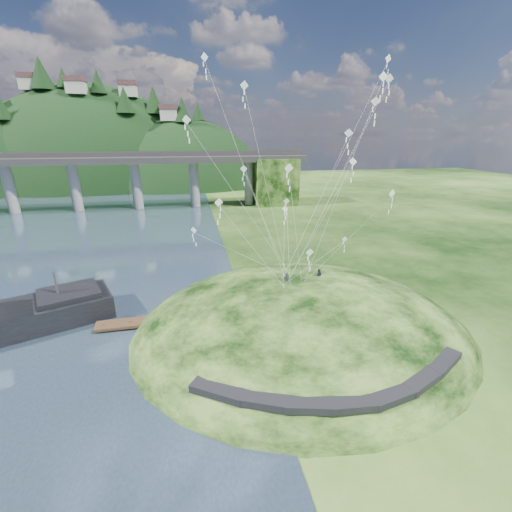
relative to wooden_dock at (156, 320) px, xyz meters
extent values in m
plane|color=black|center=(7.12, -5.86, -0.39)|extent=(320.00, 320.00, 0.00)
ellipsoid|color=black|center=(15.12, -3.86, -1.89)|extent=(36.00, 32.00, 13.00)
cube|color=black|center=(5.62, -13.86, 1.64)|extent=(4.32, 3.62, 0.71)
cube|color=black|center=(8.62, -15.51, 1.70)|extent=(4.10, 2.97, 0.61)
cube|color=black|center=(11.62, -16.51, 1.69)|extent=(3.85, 2.37, 0.62)
cube|color=black|center=(14.62, -16.96, 1.65)|extent=(3.62, 1.83, 0.66)
cube|color=black|center=(17.62, -16.76, 1.66)|extent=(3.82, 2.27, 0.68)
cube|color=black|center=(20.62, -15.81, 1.75)|extent=(4.11, 2.97, 0.71)
cube|color=black|center=(23.62, -14.26, 1.78)|extent=(4.26, 3.43, 0.66)
cylinder|color=gray|center=(-40.38, 64.14, 6.11)|extent=(2.60, 2.60, 13.00)
cylinder|color=gray|center=(-24.88, 64.14, 6.11)|extent=(2.60, 2.60, 13.00)
cylinder|color=gray|center=(-9.38, 64.14, 6.11)|extent=(2.60, 2.60, 13.00)
cylinder|color=gray|center=(6.12, 64.14, 6.11)|extent=(2.60, 2.60, 13.00)
cylinder|color=gray|center=(21.62, 64.14, 6.11)|extent=(2.60, 2.60, 13.00)
cube|color=black|center=(29.12, 64.14, 6.11)|extent=(12.00, 11.00, 13.00)
ellipsoid|color=black|center=(-32.88, 120.14, -6.39)|extent=(96.00, 68.00, 88.00)
ellipsoid|color=black|center=(2.12, 112.14, -10.39)|extent=(76.00, 56.00, 72.00)
cone|color=black|center=(-53.46, 100.31, 26.95)|extent=(5.29, 5.29, 6.96)
cone|color=black|center=(-42.76, 108.77, 38.85)|extent=(8.01, 8.01, 10.54)
cone|color=black|center=(-35.75, 108.21, 37.50)|extent=(4.97, 4.97, 6.54)
cone|color=black|center=(-24.28, 106.19, 36.29)|extent=(5.83, 5.83, 7.67)
cone|color=black|center=(-15.33, 101.23, 30.20)|extent=(6.47, 6.47, 8.51)
cone|color=black|center=(-6.10, 108.13, 30.84)|extent=(7.13, 7.13, 9.38)
cone|color=black|center=(4.00, 103.18, 27.48)|extent=(6.56, 6.56, 8.63)
cone|color=black|center=(9.89, 108.77, 27.29)|extent=(4.88, 4.88, 6.42)
cube|color=beige|center=(-47.88, 112.14, 35.61)|extent=(6.00, 5.00, 4.00)
cube|color=brown|center=(-47.88, 112.14, 38.31)|extent=(6.40, 5.40, 1.60)
cube|color=beige|center=(-30.88, 104.14, 33.89)|extent=(6.00, 5.00, 4.00)
cube|color=brown|center=(-30.88, 104.14, 36.59)|extent=(6.40, 5.40, 1.60)
cube|color=beige|center=(-14.88, 110.14, 33.79)|extent=(6.00, 5.00, 4.00)
cube|color=brown|center=(-14.88, 110.14, 36.49)|extent=(6.40, 5.40, 1.60)
cube|color=beige|center=(-0.88, 104.14, 25.49)|extent=(6.00, 5.00, 4.00)
cube|color=brown|center=(-0.88, 104.14, 28.19)|extent=(6.40, 5.40, 1.60)
cube|color=black|center=(-9.31, 3.37, 2.53)|extent=(7.50, 6.95, 0.60)
cylinder|color=#2D2B2B|center=(-10.25, 2.99, 3.84)|extent=(0.24, 0.24, 3.02)
cube|color=#3B2718|center=(0.00, 0.00, 0.01)|extent=(12.41, 2.24, 0.31)
cylinder|color=#3B2718|center=(-5.30, -0.13, -0.21)|extent=(0.27, 0.27, 0.88)
cylinder|color=#3B2718|center=(-2.65, -0.06, -0.21)|extent=(0.27, 0.27, 0.88)
cylinder|color=#3B2718|center=(0.00, 0.00, -0.21)|extent=(0.27, 0.27, 0.88)
cylinder|color=#3B2718|center=(2.65, 0.06, -0.21)|extent=(0.27, 0.27, 0.88)
cylinder|color=#3B2718|center=(5.30, 0.13, -0.21)|extent=(0.27, 0.27, 0.88)
imported|color=#272835|center=(13.87, -2.35, 5.40)|extent=(0.61, 0.41, 1.66)
imported|color=#272835|center=(17.75, -1.58, 5.30)|extent=(0.98, 0.88, 1.65)
cube|color=white|center=(6.89, -4.77, 13.51)|extent=(0.75, 0.37, 0.79)
cube|color=white|center=(6.89, -4.77, 12.94)|extent=(0.09, 0.08, 0.47)
cube|color=white|center=(6.89, -4.77, 12.37)|extent=(0.09, 0.08, 0.47)
cube|color=white|center=(6.89, -4.77, 11.80)|extent=(0.09, 0.08, 0.47)
cube|color=white|center=(15.49, 3.98, 11.72)|extent=(0.69, 0.20, 0.68)
cube|color=white|center=(15.49, 3.98, 11.24)|extent=(0.09, 0.04, 0.40)
cube|color=white|center=(15.49, 3.98, 10.75)|extent=(0.09, 0.04, 0.40)
cube|color=white|center=(15.49, 3.98, 10.26)|extent=(0.09, 0.04, 0.40)
cube|color=white|center=(14.54, 1.31, 11.38)|extent=(0.49, 0.56, 0.70)
cube|color=white|center=(14.54, 1.31, 10.88)|extent=(0.08, 0.07, 0.41)
cube|color=white|center=(14.54, 1.31, 10.38)|extent=(0.08, 0.07, 0.41)
cube|color=white|center=(14.54, 1.31, 9.87)|extent=(0.08, 0.07, 0.41)
cube|color=white|center=(6.87, 5.69, 26.43)|extent=(0.72, 0.56, 0.84)
cube|color=white|center=(6.87, 5.69, 25.82)|extent=(0.11, 0.06, 0.50)
cube|color=white|center=(6.87, 5.69, 25.20)|extent=(0.11, 0.06, 0.50)
cube|color=white|center=(6.87, 5.69, 24.59)|extent=(0.11, 0.06, 0.50)
cube|color=white|center=(18.20, -6.34, 16.87)|extent=(0.43, 0.62, 0.70)
cube|color=white|center=(18.20, -6.34, 16.36)|extent=(0.09, 0.07, 0.42)
cube|color=white|center=(18.20, -6.34, 15.85)|extent=(0.09, 0.07, 0.42)
cube|color=white|center=(18.20, -6.34, 15.34)|extent=(0.09, 0.07, 0.42)
cube|color=white|center=(17.43, -10.43, 21.18)|extent=(0.64, 0.24, 0.64)
cube|color=white|center=(17.43, -10.43, 20.71)|extent=(0.09, 0.02, 0.38)
cube|color=white|center=(17.43, -10.43, 20.24)|extent=(0.09, 0.02, 0.38)
cube|color=white|center=(17.43, -10.43, 19.77)|extent=(0.09, 0.02, 0.38)
cube|color=white|center=(9.63, -2.27, 22.96)|extent=(0.75, 0.26, 0.73)
cube|color=white|center=(9.63, -2.27, 22.43)|extent=(0.09, 0.06, 0.44)
cube|color=white|center=(9.63, -2.27, 21.89)|extent=(0.09, 0.06, 0.44)
cube|color=white|center=(9.63, -2.27, 21.36)|extent=(0.09, 0.06, 0.44)
cube|color=white|center=(22.95, -1.35, 24.13)|extent=(0.62, 0.67, 0.85)
cube|color=white|center=(22.95, -1.35, 23.51)|extent=(0.11, 0.08, 0.50)
cube|color=white|center=(22.95, -1.35, 22.90)|extent=(0.11, 0.08, 0.50)
cube|color=white|center=(22.95, -1.35, 22.28)|extent=(0.11, 0.08, 0.50)
cube|color=white|center=(22.55, 2.74, 7.09)|extent=(0.70, 0.17, 0.69)
cube|color=white|center=(22.55, 2.74, 6.59)|extent=(0.09, 0.04, 0.40)
cube|color=white|center=(22.55, 2.74, 6.10)|extent=(0.09, 0.04, 0.40)
cube|color=white|center=(22.55, 2.74, 5.61)|extent=(0.09, 0.04, 0.40)
cube|color=white|center=(12.90, -5.30, 16.33)|extent=(0.83, 0.27, 0.82)
cube|color=white|center=(12.90, -5.30, 15.73)|extent=(0.10, 0.07, 0.49)
cube|color=white|center=(12.90, -5.30, 15.14)|extent=(0.10, 0.07, 0.49)
cube|color=white|center=(12.90, -5.30, 14.54)|extent=(0.10, 0.07, 0.49)
cube|color=white|center=(20.59, -6.45, 23.21)|extent=(0.72, 0.22, 0.71)
cube|color=white|center=(20.59, -6.45, 22.70)|extent=(0.09, 0.03, 0.42)
cube|color=white|center=(20.59, -6.45, 22.18)|extent=(0.09, 0.03, 0.42)
cube|color=white|center=(20.59, -6.45, 21.67)|extent=(0.09, 0.03, 0.42)
cube|color=white|center=(23.94, -0.13, 25.84)|extent=(0.74, 0.33, 0.78)
cube|color=white|center=(23.94, -0.13, 25.29)|extent=(0.10, 0.07, 0.45)
cube|color=white|center=(23.94, -0.13, 24.73)|extent=(0.10, 0.07, 0.45)
cube|color=white|center=(23.94, -0.13, 24.18)|extent=(0.10, 0.07, 0.45)
cube|color=white|center=(4.64, -2.05, 10.43)|extent=(0.54, 0.48, 0.68)
cube|color=white|center=(4.64, -2.05, 9.94)|extent=(0.09, 0.06, 0.40)
cube|color=white|center=(4.64, -2.05, 9.46)|extent=(0.09, 0.06, 0.40)
cube|color=white|center=(4.64, -2.05, 8.97)|extent=(0.09, 0.06, 0.40)
cube|color=white|center=(10.81, 5.92, 15.29)|extent=(0.78, 0.34, 0.81)
cube|color=white|center=(10.81, 5.92, 14.71)|extent=(0.11, 0.04, 0.47)
cube|color=white|center=(10.81, 5.92, 14.13)|extent=(0.11, 0.04, 0.47)
cube|color=white|center=(10.81, 5.92, 13.55)|extent=(0.11, 0.04, 0.47)
cube|color=white|center=(21.15, -8.05, 14.35)|extent=(0.69, 0.30, 0.72)
cube|color=white|center=(21.15, -8.05, 13.84)|extent=(0.09, 0.07, 0.42)
cube|color=white|center=(21.15, -8.05, 13.33)|extent=(0.09, 0.07, 0.42)
cube|color=white|center=(21.15, -8.05, 12.82)|extent=(0.09, 0.07, 0.42)
cube|color=white|center=(17.31, -6.95, 19.14)|extent=(0.67, 0.29, 0.69)
cube|color=white|center=(17.31, -6.95, 18.64)|extent=(0.09, 0.03, 0.41)
cube|color=white|center=(17.31, -6.95, 18.15)|extent=(0.09, 0.03, 0.41)
cube|color=white|center=(17.31, -6.95, 17.65)|extent=(0.09, 0.03, 0.41)
cube|color=white|center=(4.61, -2.92, 20.18)|extent=(0.74, 0.34, 0.76)
cube|color=white|center=(4.61, -2.92, 19.63)|extent=(0.10, 0.03, 0.45)
cube|color=white|center=(4.61, -2.92, 19.08)|extent=(0.10, 0.03, 0.45)
cube|color=white|center=(4.61, -2.92, 18.52)|extent=(0.10, 0.03, 0.45)
cube|color=white|center=(16.05, -3.06, 7.79)|extent=(0.87, 0.23, 0.86)
cube|color=white|center=(16.05, -3.06, 7.17)|extent=(0.11, 0.05, 0.50)
cube|color=white|center=(16.05, -3.06, 6.56)|extent=(0.11, 0.05, 0.50)
cube|color=white|center=(16.05, -3.06, 5.94)|extent=(0.11, 0.05, 0.50)
camera|label=1|loc=(4.41, -34.06, 19.06)|focal=24.00mm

